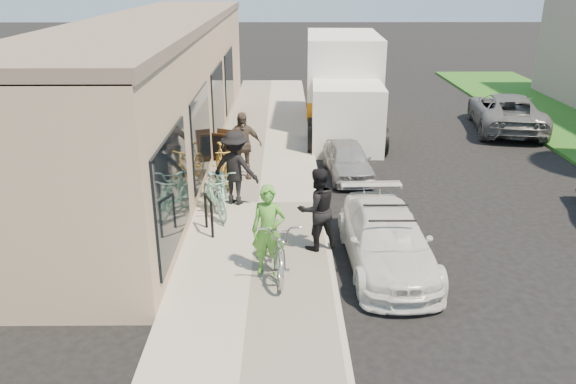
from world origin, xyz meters
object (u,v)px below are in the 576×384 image
object	(u,v)px
cruiser_bike_c	(223,164)
bystander_a	(235,168)
sedan_silver	(348,160)
cruiser_bike_a	(214,195)
bike_rack	(209,211)
bystander_b	(242,145)
man_standing	(317,209)
cruiser_bike_b	(222,185)
sedan_white	(387,240)
tandem_bike	(277,242)
sandwich_board	(222,146)
moving_truck	(343,89)
far_car_gray	(506,112)
woman_rider	(269,231)

from	to	relation	value
cruiser_bike_c	bystander_a	distance (m)	1.53
sedan_silver	cruiser_bike_a	bearing A→B (deg)	-142.38
bike_rack	cruiser_bike_c	size ratio (longest dim) A/B	0.47
sedan_silver	bystander_b	bearing A→B (deg)	-174.68
man_standing	cruiser_bike_b	world-z (taller)	man_standing
bike_rack	sedan_silver	world-z (taller)	sedan_silver
sedan_white	tandem_bike	xyz separation A→B (m)	(-2.15, -0.41, 0.17)
bike_rack	cruiser_bike_a	bearing A→B (deg)	88.93
sandwich_board	cruiser_bike_b	distance (m)	3.36
moving_truck	tandem_bike	world-z (taller)	moving_truck
cruiser_bike_c	sedan_silver	bearing A→B (deg)	-2.74
sedan_white	cruiser_bike_c	world-z (taller)	cruiser_bike_c
sedan_white	tandem_bike	size ratio (longest dim) A/B	1.78
moving_truck	cruiser_bike_b	size ratio (longest dim) A/B	3.85
man_standing	cruiser_bike_b	bearing A→B (deg)	-70.85
moving_truck	tandem_bike	bearing A→B (deg)	-99.39
sedan_silver	far_car_gray	world-z (taller)	far_car_gray
man_standing	cruiser_bike_b	xyz separation A→B (m)	(-2.19, 2.46, -0.39)
bike_rack	man_standing	distance (m)	2.44
woman_rider	man_standing	bearing A→B (deg)	57.64
sedan_silver	cruiser_bike_a	distance (m)	4.63
sedan_white	bystander_b	size ratio (longest dim) A/B	2.12
bike_rack	tandem_bike	distance (m)	2.23
bike_rack	bystander_b	bearing A→B (deg)	82.02
man_standing	bystander_b	bearing A→B (deg)	-89.68
woman_rider	cruiser_bike_c	size ratio (longest dim) A/B	0.99
moving_truck	woman_rider	bearing A→B (deg)	-100.02
tandem_bike	cruiser_bike_c	distance (m)	4.98
moving_truck	woman_rider	distance (m)	11.46
tandem_bike	sandwich_board	bearing A→B (deg)	98.92
cruiser_bike_a	sedan_silver	bearing A→B (deg)	16.51
sedan_silver	man_standing	world-z (taller)	man_standing
sedan_white	cruiser_bike_b	world-z (taller)	sedan_white
far_car_gray	cruiser_bike_a	bearing A→B (deg)	50.00
bike_rack	moving_truck	size ratio (longest dim) A/B	0.12
sedan_white	tandem_bike	bearing A→B (deg)	-171.07
bystander_b	moving_truck	bearing A→B (deg)	47.06
sedan_white	woman_rider	size ratio (longest dim) A/B	2.25
cruiser_bike_c	bystander_a	world-z (taller)	bystander_a
sedan_white	far_car_gray	size ratio (longest dim) A/B	0.81
moving_truck	bystander_b	xyz separation A→B (m)	(-3.31, -5.85, -0.42)
bike_rack	cruiser_bike_a	size ratio (longest dim) A/B	0.51
sedan_white	sedan_silver	size ratio (longest dim) A/B	1.35
tandem_bike	man_standing	world-z (taller)	man_standing
bike_rack	bystander_a	world-z (taller)	bystander_a
far_car_gray	cruiser_bike_b	bearing A→B (deg)	47.54
sedan_white	moving_truck	size ratio (longest dim) A/B	0.57
moving_truck	cruiser_bike_c	distance (m)	7.40
sandwich_board	moving_truck	world-z (taller)	moving_truck
cruiser_bike_a	bystander_b	size ratio (longest dim) A/B	0.88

